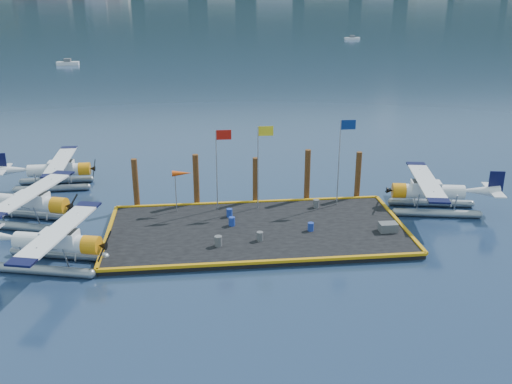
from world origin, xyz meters
The scene contains 23 objects.
ground centered at (0.00, 0.00, 0.00)m, with size 4000.00×4000.00×0.00m, color #182F4A.
dock centered at (0.00, 0.00, 0.20)m, with size 20.00×10.00×0.40m, color black.
dock_bumpers centered at (0.00, 0.00, 0.49)m, with size 20.25×10.25×0.18m, color #C3860B, non-canonical shape.
seaplane_a centered at (-12.54, -3.46, 1.44)m, with size 8.60×9.28×3.30m.
seaplane_b centered at (-15.79, 3.36, 1.47)m, with size 8.83×9.44×3.38m.
seaplane_c centered at (-15.49, 11.28, 1.37)m, with size 7.99×8.81×3.14m.
seaplane_d centered at (13.28, 2.67, 1.43)m, with size 8.51×9.28×3.28m.
drum_0 centered at (-1.66, 0.69, 0.71)m, with size 0.44×0.44×0.62m, color navy.
drum_1 centered at (-0.03, -1.96, 0.70)m, with size 0.43×0.43×0.60m, color #4F5054.
drum_2 centered at (3.58, -0.75, 0.68)m, with size 0.40×0.40×0.57m, color navy.
drum_3 centered at (-2.75, -2.48, 0.74)m, with size 0.48×0.48×0.68m, color #4F5054.
drum_4 centered at (4.82, 3.39, 0.71)m, with size 0.44×0.44×0.62m, color #4F5054.
drum_5 centered at (-1.72, 2.31, 0.70)m, with size 0.42×0.42×0.60m, color navy.
crate centered at (8.73, -1.42, 0.70)m, with size 1.19×0.79×0.60m, color #4F5054.
flagpole_red centered at (-2.29, 3.80, 4.40)m, with size 1.14×0.08×6.00m.
flagpole_yellow centered at (0.70, 3.80, 4.51)m, with size 1.14×0.08×6.20m.
flagpole_blue centered at (6.70, 3.80, 4.69)m, with size 1.14×0.08×6.50m.
windsock centered at (-5.03, 3.80, 3.23)m, with size 1.40×0.44×3.12m.
piling_0 centered at (-8.50, 5.40, 2.00)m, with size 0.44×0.44×4.00m, color #3F2412.
piling_1 centered at (-4.00, 5.40, 2.10)m, with size 0.44×0.44×4.20m, color #3F2412.
piling_2 centered at (0.50, 5.40, 1.90)m, with size 0.44×0.44×3.80m, color #3F2412.
piling_3 centered at (4.50, 5.40, 2.15)m, with size 0.44×0.44×4.30m, color #3F2412.
piling_4 centered at (8.50, 5.40, 2.00)m, with size 0.44×0.44×4.00m, color #3F2412.
Camera 1 is at (-3.97, -35.42, 16.09)m, focal length 40.00 mm.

